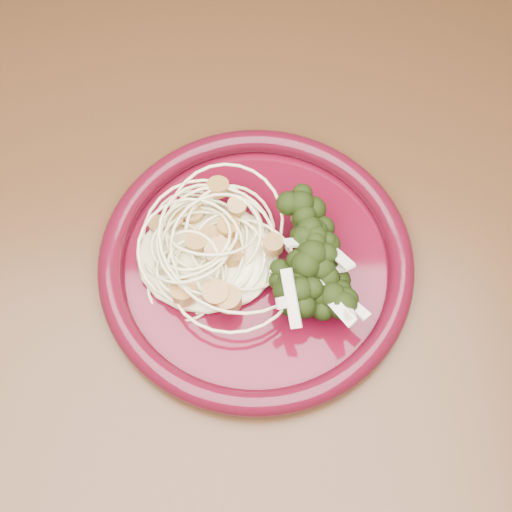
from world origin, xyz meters
The scene contains 6 objects.
dining_table centered at (0.00, 0.00, 0.65)m, with size 1.20×0.80×0.75m.
dinner_plate centered at (-0.01, 0.01, 0.76)m, with size 0.30×0.30×0.02m.
spaghetti_pile centered at (-0.05, 0.02, 0.77)m, with size 0.12×0.11×0.03m, color beige.
scallop_cluster centered at (-0.05, 0.02, 0.80)m, with size 0.11×0.11×0.04m, color #A77A3E, non-canonical shape.
broccoli_pile centered at (0.04, 0.01, 0.78)m, with size 0.08×0.13×0.04m, color black.
onion_garnish centered at (0.04, 0.01, 0.81)m, with size 0.06×0.08×0.05m, color beige, non-canonical shape.
Camera 1 is at (-0.01, -0.25, 1.30)m, focal length 50.00 mm.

